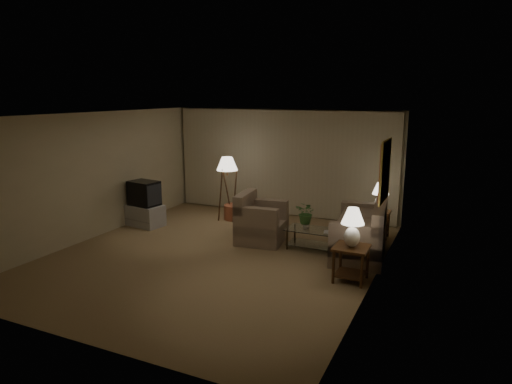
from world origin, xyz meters
TOP-DOWN VIEW (x-y plane):
  - ground at (0.00, 0.00)m, footprint 7.00×7.00m
  - room_shell at (0.02, 1.51)m, footprint 6.04×7.02m
  - sofa at (2.50, 1.22)m, footprint 2.10×1.38m
  - armchair at (0.45, 1.13)m, footprint 1.18×1.14m
  - side_table_near at (2.65, -0.13)m, footprint 0.57×0.57m
  - side_table_far at (2.65, 2.47)m, footprint 0.46×0.39m
  - table_lamp_near at (2.65, -0.13)m, footprint 0.38×0.38m
  - table_lamp_far at (2.65, 2.47)m, footprint 0.36×0.36m
  - coffee_table at (1.59, 1.12)m, footprint 1.08×0.59m
  - tv_cabinet at (-2.55, 1.07)m, footprint 1.03×0.80m
  - crt_tv at (-2.55, 1.07)m, footprint 0.82×0.69m
  - floor_lamp at (-0.98, 2.29)m, footprint 0.51×0.51m
  - ottoman at (-0.88, 2.47)m, footprint 0.71×0.71m
  - vase at (1.44, 1.12)m, footprint 0.17×0.17m
  - flowers at (1.44, 1.12)m, footprint 0.49×0.45m
  - book at (1.84, 1.02)m, footprint 0.21×0.25m

SIDE VIEW (x-z plane):
  - ground at x=0.00m, z-range 0.00..0.00m
  - ottoman at x=-0.88m, z-range 0.00..0.36m
  - tv_cabinet at x=-2.55m, z-range 0.00..0.50m
  - coffee_table at x=1.59m, z-range 0.07..0.48m
  - side_table_far at x=2.65m, z-range 0.09..0.69m
  - armchair at x=0.45m, z-range 0.00..0.82m
  - side_table_near at x=2.65m, z-range 0.11..0.71m
  - sofa at x=2.50m, z-range 0.00..0.83m
  - book at x=1.84m, z-range 0.41..0.43m
  - vase at x=1.44m, z-range 0.42..0.57m
  - crt_tv at x=-2.55m, z-range 0.50..1.08m
  - flowers at x=1.44m, z-range 0.57..1.02m
  - floor_lamp at x=-0.98m, z-range 0.04..1.62m
  - table_lamp_far at x=2.65m, z-range 0.66..1.27m
  - table_lamp_near at x=2.65m, z-range 0.66..1.32m
  - room_shell at x=0.02m, z-range 0.39..3.11m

